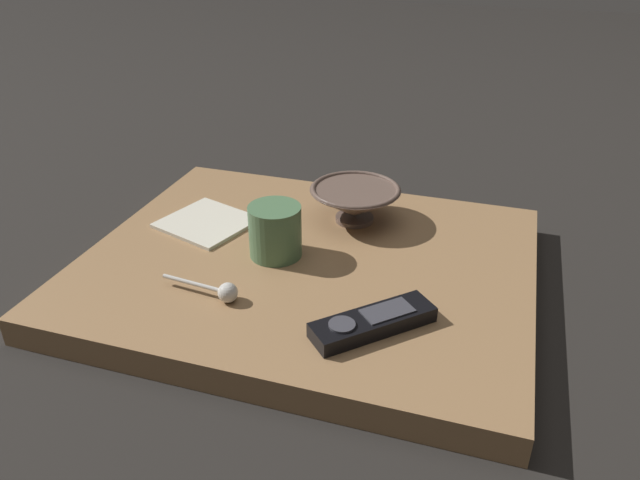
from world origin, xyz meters
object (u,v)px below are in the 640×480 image
Objects in this scene: coffee_mug at (275,231)px; teaspoon at (223,291)px; tv_remote_near at (373,322)px; folded_napkin at (207,222)px; cereal_bowl at (355,202)px.

coffee_mug is 0.68× the size of teaspoon.
tv_remote_near is 0.39m from folded_napkin.
teaspoon is (-0.11, -0.28, -0.02)m from cereal_bowl.
teaspoon is 0.79× the size of tv_remote_near.
tv_remote_near is at bearing -0.44° from teaspoon.
cereal_bowl is at bearing 109.22° from tv_remote_near.
cereal_bowl is at bearing 68.76° from teaspoon.
cereal_bowl is 0.30m from tv_remote_near.
tv_remote_near is (0.10, -0.29, -0.02)m from cereal_bowl.
cereal_bowl is 0.25m from folded_napkin.
teaspoon is (-0.02, -0.14, -0.03)m from coffee_mug.
coffee_mug is 0.23m from tv_remote_near.
folded_napkin is (-0.15, 0.06, -0.04)m from coffee_mug.
teaspoon reaches higher than tv_remote_near.
teaspoon is 0.23m from folded_napkin.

